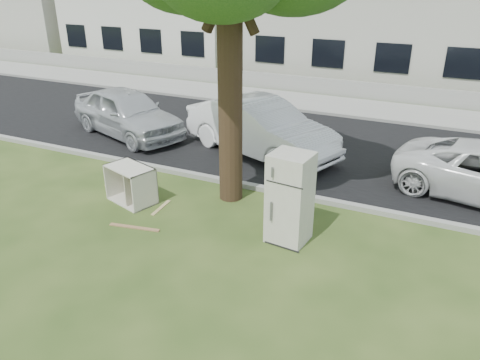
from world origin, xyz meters
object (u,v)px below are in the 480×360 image
at_px(fridge, 290,198).
at_px(car_center, 260,128).
at_px(cabinet, 131,184).
at_px(car_left, 127,112).

bearing_deg(fridge, car_center, 125.88).
xyz_separation_m(fridge, car_center, (-2.39, 4.21, -0.12)).
height_order(cabinet, car_left, car_left).
distance_m(fridge, car_center, 4.85).
height_order(fridge, cabinet, fridge).
bearing_deg(car_center, car_left, 114.14).
xyz_separation_m(car_center, car_left, (-4.56, -0.24, -0.04)).
bearing_deg(car_left, cabinet, -122.05).
distance_m(cabinet, car_left, 4.99).
distance_m(cabinet, car_center, 4.42).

